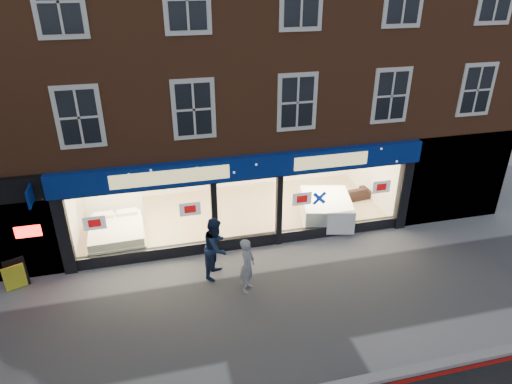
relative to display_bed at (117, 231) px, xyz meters
name	(u,v)px	position (x,y,z in m)	size (l,w,h in m)	color
ground	(273,307)	(4.16, -4.34, -0.45)	(120.00, 120.00, 0.00)	gray
showroom_floor	(234,214)	(4.16, 0.91, -0.40)	(11.00, 4.50, 0.10)	tan
building	(220,20)	(4.14, 2.60, 6.22)	(19.00, 8.26, 10.30)	brown
display_bed	(117,231)	(0.00, 0.00, 0.00)	(1.89, 2.27, 1.25)	silver
bedside_table	(112,207)	(-0.24, 1.92, -0.08)	(0.45, 0.45, 0.55)	brown
mattress_stack	(326,209)	(7.26, -0.34, 0.07)	(2.14, 2.47, 0.84)	white
sofa	(349,193)	(8.76, 0.92, -0.11)	(1.66, 0.65, 0.49)	black
a_board	(15,275)	(-2.74, -1.78, 0.00)	(0.59, 0.38, 0.90)	yellow
pedestrian_grey	(247,265)	(3.66, -3.42, 0.39)	(0.61, 0.40, 1.67)	#939499
pedestrian_blue	(216,247)	(2.94, -2.48, 0.50)	(0.93, 0.72, 1.91)	#172642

